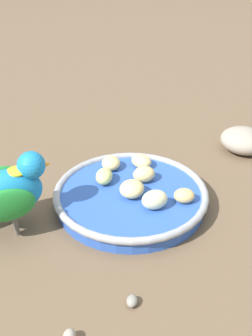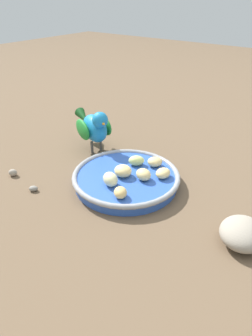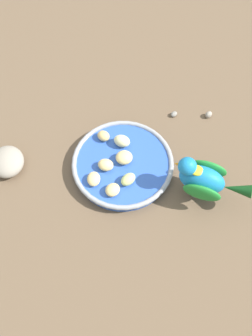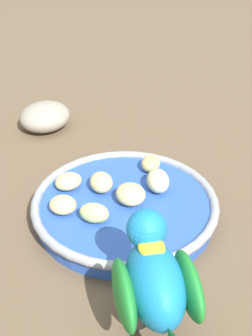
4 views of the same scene
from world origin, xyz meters
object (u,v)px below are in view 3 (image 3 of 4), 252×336
at_px(apple_piece_6, 128,179).
at_px(parrot, 204,179).
at_px(feeding_bowl, 123,163).
at_px(rock_large, 7,162).
at_px(apple_piece_2, 113,190).
at_px(apple_piece_1, 104,136).
at_px(apple_piece_0, 124,157).
at_px(apple_piece_5, 122,141).
at_px(pebble_0, 209,115).
at_px(apple_piece_4, 94,179).
at_px(pebble_1, 174,114).
at_px(apple_piece_3, 106,165).

height_order(apple_piece_6, parrot, parrot).
bearing_deg(feeding_bowl, rock_large, 84.83).
bearing_deg(apple_piece_2, apple_piece_1, 4.56).
height_order(apple_piece_1, apple_piece_2, same).
bearing_deg(apple_piece_0, rock_large, 85.54).
xyz_separation_m(apple_piece_5, pebble_0, (0.08, -0.23, -0.03)).
distance_m(apple_piece_4, pebble_1, 0.29).
relative_size(apple_piece_4, pebble_0, 1.85).
height_order(apple_piece_2, rock_large, apple_piece_2).
bearing_deg(apple_piece_3, pebble_0, -62.72).
height_order(apple_piece_0, apple_piece_2, apple_piece_0).
distance_m(feeding_bowl, rock_large, 0.27).
relative_size(feeding_bowl, rock_large, 2.78).
distance_m(parrot, pebble_0, 0.23).
distance_m(apple_piece_2, rock_large, 0.26).
xyz_separation_m(apple_piece_1, rock_large, (-0.04, 0.23, -0.01)).
bearing_deg(apple_piece_0, pebble_1, -45.94).
distance_m(apple_piece_5, pebble_1, 0.17).
bearing_deg(apple_piece_4, pebble_1, -49.16).
distance_m(feeding_bowl, pebble_1, 0.20).
relative_size(feeding_bowl, pebble_1, 12.61).
relative_size(apple_piece_3, pebble_1, 1.89).
height_order(apple_piece_2, pebble_0, apple_piece_2).
bearing_deg(apple_piece_0, apple_piece_5, 1.63).
bearing_deg(pebble_1, apple_piece_1, 110.94).
relative_size(apple_piece_4, parrot, 0.22).
relative_size(feeding_bowl, pebble_0, 12.18).
bearing_deg(apple_piece_4, apple_piece_6, -96.29).
bearing_deg(apple_piece_0, apple_piece_4, 123.59).
bearing_deg(rock_large, apple_piece_4, -109.17).
height_order(apple_piece_0, apple_piece_6, apple_piece_0).
xyz_separation_m(parrot, pebble_0, (0.22, -0.07, -0.06)).
relative_size(apple_piece_6, rock_large, 0.43).
relative_size(apple_piece_6, pebble_1, 1.93).
relative_size(apple_piece_5, pebble_1, 2.06).
distance_m(apple_piece_6, parrot, 0.17).
relative_size(apple_piece_2, rock_large, 0.40).
xyz_separation_m(apple_piece_3, parrot, (-0.07, -0.21, 0.03)).
distance_m(apple_piece_0, apple_piece_6, 0.06).
relative_size(apple_piece_2, pebble_1, 1.80).
bearing_deg(pebble_0, apple_piece_1, 102.28).
height_order(feeding_bowl, pebble_1, feeding_bowl).
bearing_deg(pebble_0, apple_piece_6, 128.97).
bearing_deg(apple_piece_6, apple_piece_4, 83.71).
distance_m(apple_piece_3, pebble_0, 0.31).
relative_size(parrot, rock_large, 1.94).
bearing_deg(apple_piece_2, apple_piece_5, -14.08).
height_order(apple_piece_5, pebble_1, apple_piece_5).
xyz_separation_m(apple_piece_4, pebble_1, (0.19, -0.22, -0.03)).
xyz_separation_m(apple_piece_0, apple_piece_4, (-0.05, 0.07, -0.00)).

